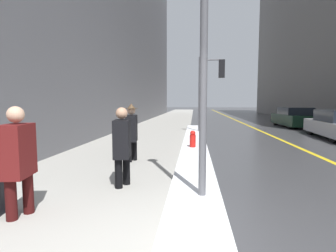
% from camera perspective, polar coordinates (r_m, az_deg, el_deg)
% --- Properties ---
extents(sidewalk_slab, '(4.00, 80.00, 0.01)m').
position_cam_1_polar(sidewalk_slab, '(17.59, -1.60, -0.08)').
color(sidewalk_slab, '#9E9B93').
rests_on(sidewalk_slab, ground).
extents(road_centre_stripe, '(0.16, 80.00, 0.00)m').
position_cam_1_polar(road_centre_stripe, '(17.85, 17.87, -0.27)').
color(road_centre_stripe, gold).
rests_on(road_centre_stripe, ground).
extents(snow_bank_curb, '(0.86, 15.82, 0.15)m').
position_cam_1_polar(snow_bank_curb, '(9.05, 5.78, -4.74)').
color(snow_bank_curb, white).
rests_on(snow_bank_curb, ground).
extents(lamp_post, '(0.28, 0.28, 5.12)m').
position_cam_1_polar(lamp_post, '(4.37, 7.89, 24.00)').
color(lamp_post, '#515156').
rests_on(lamp_post, ground).
extents(traffic_light_near, '(1.31, 0.32, 3.91)m').
position_cam_1_polar(traffic_light_near, '(13.70, 9.75, 10.15)').
color(traffic_light_near, '#515156').
rests_on(traffic_light_near, ground).
extents(pedestrian_with_shoulder_bag, '(0.37, 0.74, 1.58)m').
position_cam_1_polar(pedestrian_with_shoulder_bag, '(4.25, -29.81, -5.80)').
color(pedestrian_with_shoulder_bag, '#340C0C').
rests_on(pedestrian_with_shoulder_bag, ground).
extents(pedestrian_nearside, '(0.36, 0.53, 1.54)m').
position_cam_1_polar(pedestrian_nearside, '(5.09, -9.95, -3.70)').
color(pedestrian_nearside, black).
rests_on(pedestrian_nearside, ground).
extents(pedestrian_trailing, '(0.35, 0.53, 1.60)m').
position_cam_1_polar(pedestrian_trailing, '(7.22, -7.92, -0.87)').
color(pedestrian_trailing, black).
rests_on(pedestrian_trailing, ground).
extents(parked_car_dark_green, '(1.81, 4.17, 1.29)m').
position_cam_1_polar(parked_car_dark_green, '(19.21, 25.77, 1.65)').
color(parked_car_dark_green, black).
rests_on(parked_car_dark_green, ground).
extents(fire_hydrant, '(0.20, 0.20, 0.70)m').
position_cam_1_polar(fire_hydrant, '(8.73, 5.40, -3.30)').
color(fire_hydrant, red).
rests_on(fire_hydrant, ground).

